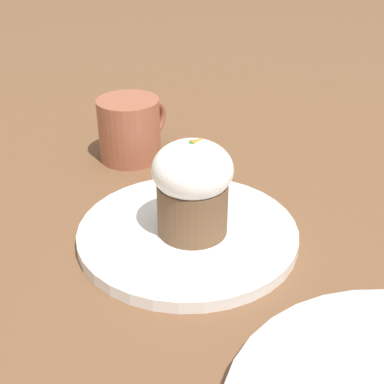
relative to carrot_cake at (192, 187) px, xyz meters
name	(u,v)px	position (x,y,z in m)	size (l,w,h in m)	color
ground_plane	(188,239)	(0.00, 0.01, -0.07)	(4.00, 4.00, 0.00)	brown
dessert_plate	(188,234)	(0.00, 0.01, -0.06)	(0.24, 0.24, 0.01)	white
carrot_cake	(192,187)	(0.00, 0.00, 0.00)	(0.08, 0.08, 0.11)	brown
spoon	(178,221)	(0.00, 0.02, -0.05)	(0.10, 0.11, 0.01)	silver
coffee_cup	(131,129)	(0.11, 0.19, -0.02)	(0.12, 0.08, 0.09)	#9E563D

